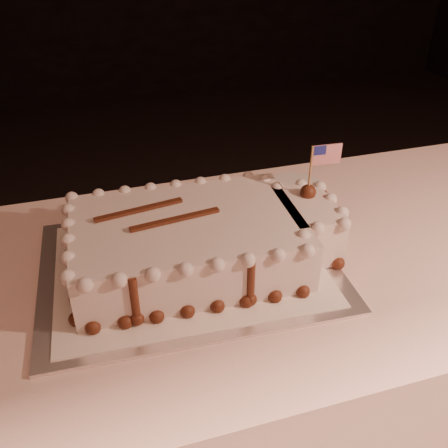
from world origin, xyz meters
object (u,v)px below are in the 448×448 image
object	(u,v)px
banquet_table	(278,365)
cake_board	(189,265)
sheet_cake	(203,240)
side_plate	(294,187)

from	to	relation	value
banquet_table	cake_board	xyz separation A→B (m)	(-0.23, 0.01, 0.38)
cake_board	sheet_cake	world-z (taller)	sheet_cake
sheet_cake	cake_board	bearing A→B (deg)	177.68
cake_board	sheet_cake	xyz separation A→B (m)	(0.03, -0.00, 0.06)
cake_board	sheet_cake	bearing A→B (deg)	0.49
cake_board	sheet_cake	size ratio (longest dim) A/B	1.04
sheet_cake	side_plate	bearing A→B (deg)	38.17
banquet_table	cake_board	distance (m)	0.44
cake_board	side_plate	size ratio (longest dim) A/B	4.04
banquet_table	side_plate	distance (m)	0.48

